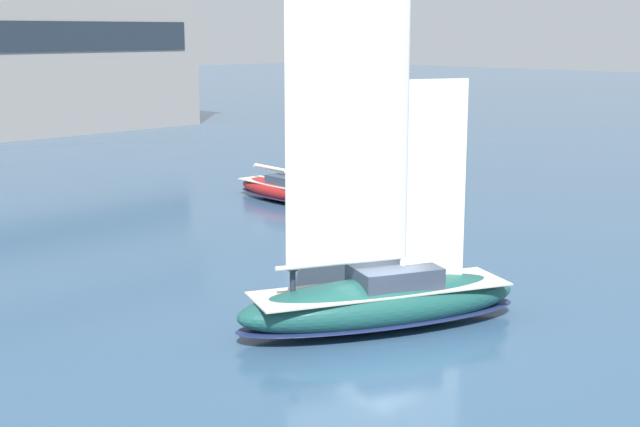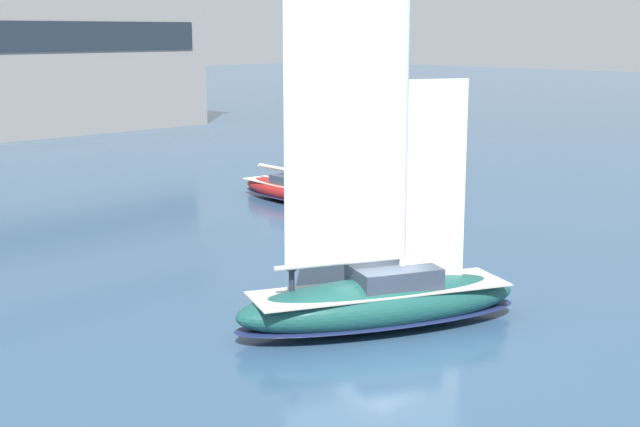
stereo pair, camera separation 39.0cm
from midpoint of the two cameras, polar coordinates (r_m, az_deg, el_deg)
name	(u,v)px [view 1 (the left image)]	position (r m, az deg, el deg)	size (l,w,h in m)	color
ground_plane	(380,327)	(32.11, 3.53, -7.26)	(400.00, 400.00, 0.00)	#2D4C6B
sailboat_main	(381,296)	(31.76, 3.58, -5.29)	(10.98, 7.23, 14.72)	#194C47
sailboat_moored_far_slip	(281,189)	(55.45, -2.70, 1.57)	(3.00, 7.98, 10.72)	maroon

